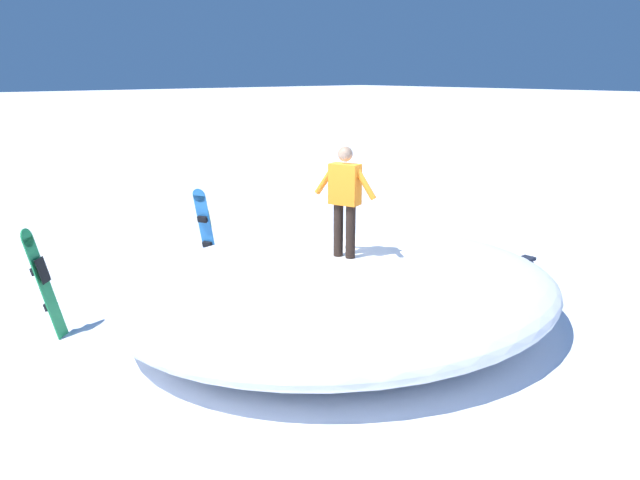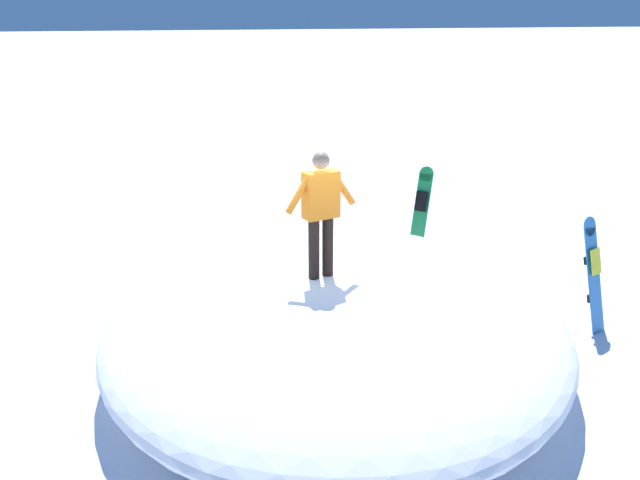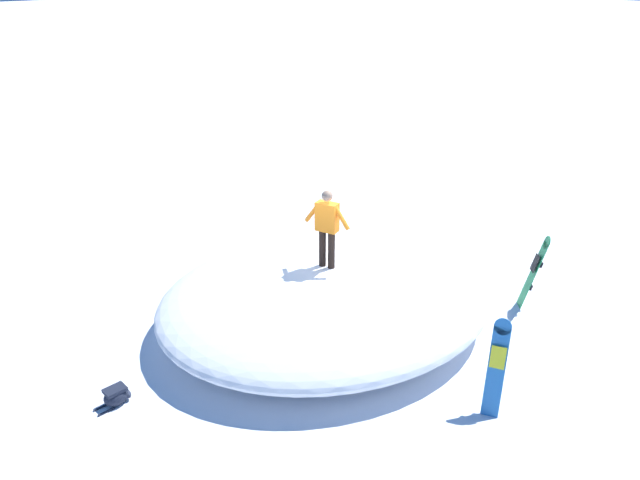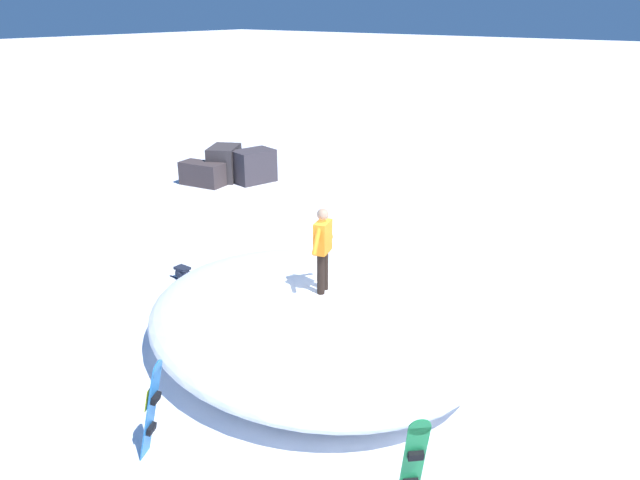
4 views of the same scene
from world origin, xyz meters
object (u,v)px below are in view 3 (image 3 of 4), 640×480
(snowboard_secondary_upright, at_px, (534,271))
(backpack_near, at_px, (117,396))
(snowboard_primary_upright, at_px, (497,366))
(snowboarder_standing, at_px, (327,224))

(snowboard_secondary_upright, relative_size, backpack_near, 2.63)
(snowboard_primary_upright, bearing_deg, backpack_near, -43.95)
(snowboarder_standing, bearing_deg, snowboard_secondary_upright, 142.24)
(backpack_near, bearing_deg, snowboard_secondary_upright, 159.04)
(snowboarder_standing, relative_size, snowboard_secondary_upright, 0.99)
(backpack_near, bearing_deg, snowboarder_standing, 175.40)
(snowboarder_standing, xyz_separation_m, snowboard_primary_upright, (0.00, 3.90, -1.20))
(snowboarder_standing, distance_m, snowboard_secondary_upright, 4.48)
(snowboard_primary_upright, height_order, snowboard_secondary_upright, snowboard_primary_upright)
(snowboard_primary_upright, xyz_separation_m, snowboard_secondary_upright, (-3.41, -1.26, -0.00))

